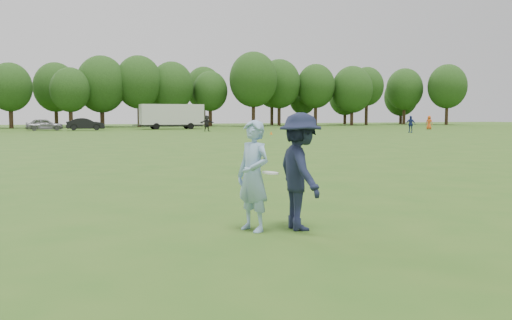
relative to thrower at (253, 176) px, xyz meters
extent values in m
plane|color=#2D5818|center=(0.66, -0.39, -0.92)|extent=(200.00, 200.00, 0.00)
imported|color=#8CB1D8|center=(0.00, 0.00, 0.00)|extent=(0.67, 0.79, 1.84)
imported|color=#181E36|center=(0.78, -0.17, 0.06)|extent=(0.80, 1.31, 1.97)
imported|color=navy|center=(31.76, 39.08, -0.04)|extent=(0.95, 1.09, 1.76)
imported|color=#E0521A|center=(41.27, 48.22, -0.05)|extent=(0.95, 1.01, 1.74)
imported|color=black|center=(12.98, 50.79, -0.02)|extent=(1.69, 0.58, 1.81)
imported|color=gray|center=(-4.23, 59.89, -0.21)|extent=(4.25, 1.88, 1.42)
imported|color=black|center=(0.36, 59.57, -0.19)|extent=(4.49, 1.75, 1.46)
cone|color=orange|center=(16.17, 39.31, -0.77)|extent=(0.28, 0.28, 0.30)
cylinder|color=white|center=(0.21, -0.23, 0.07)|extent=(0.28, 0.28, 0.05)
cube|color=silver|center=(11.07, 60.96, 0.98)|extent=(8.00, 2.50, 2.60)
cube|color=black|center=(11.07, 60.96, -0.42)|extent=(7.60, 2.30, 0.25)
cylinder|color=black|center=(8.87, 59.71, -0.52)|extent=(0.80, 0.25, 0.80)
cylinder|color=black|center=(8.87, 62.21, -0.52)|extent=(0.80, 0.25, 0.80)
cylinder|color=black|center=(13.27, 59.71, -0.52)|extent=(0.80, 0.25, 0.80)
cylinder|color=black|center=(13.27, 62.21, -0.52)|extent=(0.80, 0.25, 0.80)
cube|color=#333333|center=(6.67, 60.96, -0.37)|extent=(1.20, 0.15, 0.12)
cylinder|color=#332114|center=(-8.65, 72.56, 0.65)|extent=(0.56, 0.56, 3.14)
ellipsoid|color=#1D3A13|center=(-8.65, 72.56, 4.67)|extent=(5.78, 5.78, 6.64)
cylinder|color=#332114|center=(-0.94, 72.30, 0.59)|extent=(0.56, 0.56, 3.01)
ellipsoid|color=#1D3A13|center=(-0.94, 72.30, 4.41)|extent=(5.46, 5.46, 6.28)
cylinder|color=#332114|center=(3.49, 74.68, 0.69)|extent=(0.56, 0.56, 3.23)
ellipsoid|color=#1D3A13|center=(3.49, 74.68, 5.40)|extent=(7.29, 7.29, 8.38)
cylinder|color=#332114|center=(8.90, 74.58, 0.96)|extent=(0.56, 0.56, 3.77)
ellipsoid|color=#1D3A13|center=(8.90, 74.58, 5.80)|extent=(6.95, 6.95, 8.00)
cylinder|color=#332114|center=(14.04, 75.17, 0.74)|extent=(0.56, 0.56, 3.33)
ellipsoid|color=#1D3A13|center=(14.04, 75.17, 5.26)|extent=(6.71, 6.71, 7.71)
cylinder|color=#332114|center=(20.24, 75.42, 0.69)|extent=(0.56, 0.56, 3.22)
ellipsoid|color=#1D3A13|center=(20.24, 75.42, 4.65)|extent=(5.54, 5.54, 6.37)
cylinder|color=#332114|center=(26.50, 72.48, 1.15)|extent=(0.56, 0.56, 4.15)
ellipsoid|color=#1D3A13|center=(26.50, 72.48, 6.46)|extent=(7.59, 7.59, 8.73)
cylinder|color=#332114|center=(32.39, 76.00, 1.05)|extent=(0.56, 0.56, 3.95)
ellipsoid|color=#1D3A13|center=(32.39, 76.00, 6.07)|extent=(7.16, 7.16, 8.24)
cylinder|color=#332114|center=(38.52, 74.61, 1.03)|extent=(0.56, 0.56, 3.90)
ellipsoid|color=#1D3A13|center=(38.52, 74.61, 5.73)|extent=(6.49, 6.49, 7.46)
cylinder|color=#332114|center=(44.83, 73.38, 0.66)|extent=(0.56, 0.56, 3.16)
ellipsoid|color=#1D3A13|center=(44.83, 73.38, 5.21)|extent=(6.99, 6.99, 8.04)
cylinder|color=#332114|center=(49.22, 75.80, 1.22)|extent=(0.56, 0.56, 4.29)
ellipsoid|color=#1D3A13|center=(49.22, 75.80, 5.93)|extent=(6.02, 6.02, 6.93)
cylinder|color=#332114|center=(58.36, 77.37, 0.92)|extent=(0.56, 0.56, 3.68)
ellipsoid|color=#1D3A13|center=(58.36, 77.37, 5.64)|extent=(6.78, 6.78, 7.80)
cylinder|color=#332114|center=(63.44, 71.71, 1.06)|extent=(0.56, 0.56, 3.96)
ellipsoid|color=#1D3A13|center=(63.44, 71.71, 5.99)|extent=(6.93, 6.93, 7.96)
cylinder|color=#332114|center=(-2.83, 83.00, 0.72)|extent=(0.56, 0.56, 3.28)
ellipsoid|color=#1D3A13|center=(-2.83, 83.00, 5.24)|extent=(6.78, 6.78, 7.79)
cylinder|color=#332114|center=(4.12, 81.46, 0.64)|extent=(0.56, 0.56, 3.11)
ellipsoid|color=#1D3A13|center=(4.12, 81.46, 4.46)|extent=(5.34, 5.34, 6.14)
cylinder|color=#332114|center=(13.55, 82.87, 0.83)|extent=(0.56, 0.56, 3.50)
ellipsoid|color=#1D3A13|center=(13.55, 82.87, 4.62)|extent=(4.82, 4.82, 5.54)
cylinder|color=#332114|center=(21.32, 83.46, 0.98)|extent=(0.56, 0.56, 3.80)
ellipsoid|color=#1D3A13|center=(21.32, 83.46, 5.57)|extent=(6.34, 6.34, 7.29)
cylinder|color=#332114|center=(33.38, 81.72, 1.00)|extent=(0.56, 0.56, 3.84)
ellipsoid|color=#1D3A13|center=(33.38, 81.72, 5.08)|extent=(5.09, 5.09, 5.86)
cylinder|color=#332114|center=(38.92, 80.55, 0.37)|extent=(0.56, 0.56, 2.58)
ellipsoid|color=#1D3A13|center=(38.92, 80.55, 3.72)|extent=(4.86, 4.86, 5.59)
cylinder|color=#332114|center=(48.39, 81.99, 0.39)|extent=(0.56, 0.56, 2.62)
ellipsoid|color=#1D3A13|center=(48.39, 81.99, 4.30)|extent=(6.11, 6.11, 7.02)
cylinder|color=#332114|center=(59.95, 80.66, 0.35)|extent=(0.56, 0.56, 2.54)
ellipsoid|color=#1D3A13|center=(59.95, 80.66, 4.37)|extent=(6.47, 6.47, 7.44)
camera|label=1|loc=(-3.05, -8.36, 1.02)|focal=38.00mm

